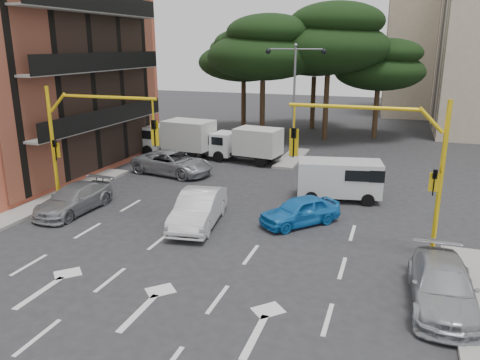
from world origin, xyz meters
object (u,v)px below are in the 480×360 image
(car_silver_cross_a, at_px, (173,163))
(van_white, at_px, (339,180))
(car_blue_compact, at_px, (300,211))
(box_truck_b, at_px, (246,145))
(signal_mast_right, at_px, (391,155))
(car_silver_wagon, at_px, (74,199))
(signal_mast_left, at_px, (83,133))
(car_white_hatch, at_px, (198,209))
(car_silver_parked, at_px, (442,286))
(box_truck_a, at_px, (177,138))
(street_lamp_center, at_px, (295,81))

(car_silver_cross_a, bearing_deg, van_white, -89.31)
(car_blue_compact, height_order, box_truck_b, box_truck_b)
(signal_mast_right, relative_size, car_silver_wagon, 1.34)
(car_blue_compact, bearing_deg, car_silver_wagon, -127.45)
(signal_mast_left, xyz_separation_m, car_white_hatch, (5.64, 0.21, -3.11))
(car_silver_wagon, relative_size, car_silver_parked, 0.97)
(signal_mast_right, distance_m, box_truck_a, 19.26)
(box_truck_a, bearing_deg, car_silver_cross_a, -151.82)
(car_silver_parked, relative_size, box_truck_a, 0.84)
(signal_mast_left, bearing_deg, signal_mast_right, 0.00)
(signal_mast_right, height_order, signal_mast_left, same)
(car_blue_compact, height_order, car_silver_parked, car_silver_parked)
(signal_mast_left, distance_m, box_truck_a, 12.33)
(car_white_hatch, xyz_separation_m, box_truck_b, (-1.66, 11.92, 0.43))
(street_lamp_center, bearing_deg, car_silver_wagon, -118.25)
(signal_mast_right, height_order, car_silver_cross_a, signal_mast_right)
(car_white_hatch, xyz_separation_m, car_silver_cross_a, (-5.04, 7.44, -0.06))
(car_white_hatch, distance_m, van_white, 7.92)
(car_silver_wagon, bearing_deg, signal_mast_right, 2.78)
(car_white_hatch, distance_m, car_silver_wagon, 6.44)
(car_blue_compact, relative_size, car_silver_parked, 0.81)
(car_white_hatch, relative_size, car_silver_wagon, 1.05)
(street_lamp_center, relative_size, car_blue_compact, 2.05)
(street_lamp_center, xyz_separation_m, car_blue_compact, (3.11, -12.22, -4.78))
(car_white_hatch, distance_m, box_truck_b, 12.04)
(car_blue_compact, relative_size, box_truck_a, 0.69)
(signal_mast_left, distance_m, car_silver_parked, 16.23)
(signal_mast_right, height_order, car_white_hatch, signal_mast_right)
(car_white_hatch, bearing_deg, street_lamp_center, 76.61)
(street_lamp_center, relative_size, car_silver_cross_a, 1.50)
(car_white_hatch, distance_m, car_blue_compact, 4.56)
(car_silver_parked, xyz_separation_m, box_truck_a, (-16.73, 15.58, 0.68))
(car_white_hatch, bearing_deg, box_truck_a, 111.65)
(box_truck_a, bearing_deg, van_white, -110.70)
(signal_mast_right, height_order, box_truck_a, signal_mast_right)
(signal_mast_left, bearing_deg, box_truck_b, 71.86)
(car_white_hatch, bearing_deg, box_truck_b, 89.39)
(signal_mast_left, height_order, car_blue_compact, signal_mast_left)
(van_white, distance_m, box_truck_b, 9.43)
(van_white, bearing_deg, car_silver_parked, 13.95)
(signal_mast_right, height_order, van_white, signal_mast_right)
(van_white, bearing_deg, car_blue_compact, -26.68)
(signal_mast_right, height_order, car_silver_parked, signal_mast_right)
(car_white_hatch, bearing_deg, car_silver_cross_a, 115.59)
(car_silver_cross_a, height_order, van_white, van_white)
(signal_mast_left, bearing_deg, car_white_hatch, 2.16)
(signal_mast_right, xyz_separation_m, box_truck_b, (-9.63, 12.13, -2.67))
(signal_mast_left, bearing_deg, car_silver_wagon, -171.15)
(car_silver_wagon, bearing_deg, car_blue_compact, 12.40)
(van_white, height_order, box_truck_b, box_truck_b)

